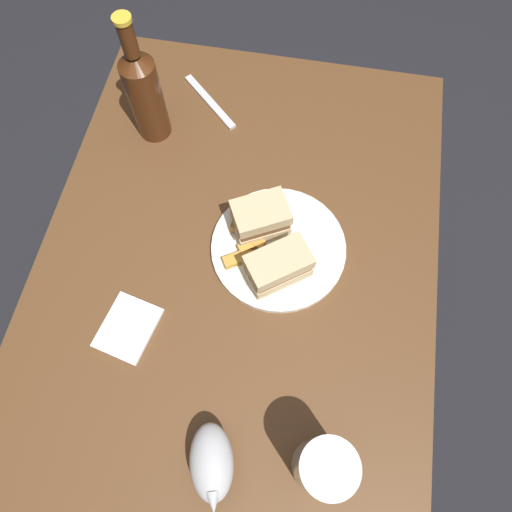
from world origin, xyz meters
TOP-DOWN VIEW (x-y plane):
  - ground_plane at (0.00, 0.00)m, footprint 6.00×6.00m
  - dining_table at (0.00, 0.00)m, footprint 1.13×0.76m
  - plate at (-0.07, 0.08)m, footprint 0.26×0.26m
  - sandwich_half_left at (-0.10, 0.03)m, footprint 0.11×0.12m
  - sandwich_half_right at (-0.02, 0.08)m, footprint 0.12×0.13m
  - potato_wedge_front at (-0.03, 0.00)m, footprint 0.04×0.05m
  - potato_wedge_middle at (-0.10, -0.01)m, footprint 0.04×0.03m
  - potato_wedge_back at (-0.04, 0.03)m, footprint 0.03×0.05m
  - potato_wedge_left_edge at (-0.07, 0.02)m, footprint 0.04×0.06m
  - potato_wedge_right_edge at (0.00, 0.04)m, footprint 0.04×0.04m
  - potato_wedge_stray at (-0.06, 0.02)m, footprint 0.04×0.05m
  - pint_glass at (0.30, 0.20)m, footprint 0.08×0.08m
  - gravy_boat at (0.32, 0.03)m, footprint 0.13×0.10m
  - cider_bottle at (-0.30, -0.23)m, footprint 0.07×0.07m
  - napkin at (0.13, -0.17)m, footprint 0.13×0.11m
  - fork at (-0.40, -0.13)m, footprint 0.14×0.14m

SIDE VIEW (x-z plane):
  - ground_plane at x=0.00m, z-range 0.00..0.00m
  - dining_table at x=0.00m, z-range 0.00..0.71m
  - fork at x=-0.40m, z-range 0.71..0.72m
  - napkin at x=0.13m, z-range 0.71..0.72m
  - plate at x=-0.07m, z-range 0.71..0.73m
  - potato_wedge_front at x=-0.03m, z-range 0.73..0.74m
  - potato_wedge_back at x=-0.04m, z-range 0.73..0.74m
  - potato_wedge_stray at x=-0.06m, z-range 0.73..0.74m
  - potato_wedge_left_edge at x=-0.07m, z-range 0.73..0.75m
  - potato_wedge_middle at x=-0.10m, z-range 0.73..0.75m
  - potato_wedge_right_edge at x=0.00m, z-range 0.73..0.75m
  - gravy_boat at x=0.32m, z-range 0.72..0.79m
  - sandwich_half_right at x=-0.02m, z-range 0.73..0.79m
  - sandwich_half_left at x=-0.10m, z-range 0.73..0.80m
  - pint_glass at x=0.30m, z-range 0.70..0.85m
  - cider_bottle at x=-0.30m, z-range 0.68..0.97m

